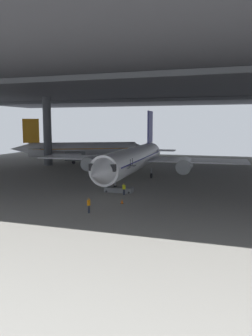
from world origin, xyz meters
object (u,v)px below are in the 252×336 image
(crew_worker_near_nose, at_px, (89,204))
(traffic_cone_orange, at_px, (122,201))
(crew_worker_by_stairs, at_px, (124,188))
(airplane_main, at_px, (134,159))
(boarding_stairs, at_px, (119,187))
(airplane_distant, at_px, (81,149))

(crew_worker_near_nose, bearing_deg, traffic_cone_orange, 68.77)
(crew_worker_near_nose, xyz_separation_m, crew_worker_by_stairs, (0.69, 10.03, -0.05))
(airplane_main, height_order, crew_worker_by_stairs, airplane_main)
(crew_worker_near_nose, bearing_deg, boarding_stairs, 92.83)
(airplane_main, distance_m, traffic_cone_orange, 18.27)
(airplane_main, xyz_separation_m, traffic_cone_orange, (3.80, -17.56, -3.34))
(boarding_stairs, bearing_deg, airplane_distant, 123.92)
(crew_worker_by_stairs, bearing_deg, airplane_distant, 124.05)
(airplane_main, bearing_deg, crew_worker_by_stairs, -79.17)
(airplane_distant, height_order, traffic_cone_orange, airplane_distant)
(boarding_stairs, height_order, crew_worker_near_nose, boarding_stairs)
(airplane_main, xyz_separation_m, crew_worker_near_nose, (1.76, -22.81, -2.64))
(traffic_cone_orange, bearing_deg, boarding_stairs, 111.93)
(crew_worker_near_nose, relative_size, airplane_distant, 0.05)
(airplane_main, relative_size, crew_worker_by_stairs, 24.48)
(airplane_distant, bearing_deg, traffic_cone_orange, -57.93)
(airplane_main, height_order, crew_worker_near_nose, airplane_main)
(airplane_main, bearing_deg, traffic_cone_orange, -77.80)
(crew_worker_near_nose, bearing_deg, airplane_main, 94.40)
(airplane_distant, relative_size, traffic_cone_orange, 53.84)
(crew_worker_by_stairs, relative_size, airplane_distant, 0.05)
(airplane_main, distance_m, airplane_distant, 28.85)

